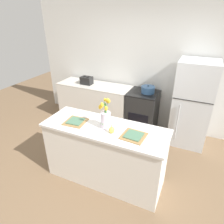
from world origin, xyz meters
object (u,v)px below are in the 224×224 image
at_px(plate_setting_left, 76,121).
at_px(cooking_pot, 148,90).
at_px(stove_range, 142,112).
at_px(flower_vase, 105,117).
at_px(plate_setting_right, 134,136).
at_px(toaster, 87,80).
at_px(pear_figurine, 112,130).
at_px(refrigerator, 192,104).

distance_m(plate_setting_left, cooking_pot, 1.79).
xyz_separation_m(stove_range, flower_vase, (-0.08, -1.60, 0.65)).
distance_m(plate_setting_right, toaster, 2.34).
height_order(pear_figurine, toaster, toaster).
bearing_deg(toaster, flower_vase, -51.45).
distance_m(toaster, cooking_pot, 1.41).
height_order(flower_vase, pear_figurine, flower_vase).
height_order(refrigerator, pear_figurine, refrigerator).
bearing_deg(pear_figurine, plate_setting_left, 175.96).
bearing_deg(flower_vase, pear_figurine, -34.53).
relative_size(flower_vase, toaster, 1.57).
xyz_separation_m(stove_range, refrigerator, (0.95, 0.00, 0.37)).
bearing_deg(toaster, plate_setting_right, -43.93).
bearing_deg(flower_vase, cooking_pot, 84.34).
bearing_deg(plate_setting_right, refrigerator, 70.04).
height_order(refrigerator, cooking_pot, refrigerator).
height_order(stove_range, cooking_pot, cooking_pot).
xyz_separation_m(pear_figurine, plate_setting_right, (0.30, 0.04, -0.04)).
distance_m(refrigerator, plate_setting_right, 1.76).
xyz_separation_m(refrigerator, plate_setting_right, (-0.60, -1.65, 0.13)).
relative_size(stove_range, plate_setting_left, 2.82).
xyz_separation_m(flower_vase, plate_setting_left, (-0.47, -0.05, -0.15)).
relative_size(refrigerator, cooking_pot, 5.94).
xyz_separation_m(stove_range, pear_figurine, (0.05, -1.70, 0.54)).
bearing_deg(refrigerator, stove_range, -179.96).
xyz_separation_m(stove_range, toaster, (-1.33, -0.03, 0.54)).
bearing_deg(toaster, pear_figurine, -50.17).
relative_size(refrigerator, flower_vase, 3.77).
bearing_deg(plate_setting_right, cooking_pot, 99.26).
bearing_deg(cooking_pot, plate_setting_left, -110.54).
height_order(plate_setting_left, cooking_pot, cooking_pot).
bearing_deg(plate_setting_right, stove_range, 101.94).
bearing_deg(refrigerator, pear_figurine, -117.84).
relative_size(toaster, cooking_pot, 1.01).
bearing_deg(pear_figurine, plate_setting_right, 8.22).
bearing_deg(cooking_pot, refrigerator, -1.22).
bearing_deg(plate_setting_right, plate_setting_left, 180.00).
relative_size(pear_figurine, toaster, 0.46).
relative_size(flower_vase, pear_figurine, 3.41).
relative_size(plate_setting_right, toaster, 1.15).
distance_m(pear_figurine, toaster, 2.17).
relative_size(pear_figurine, plate_setting_right, 0.40).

